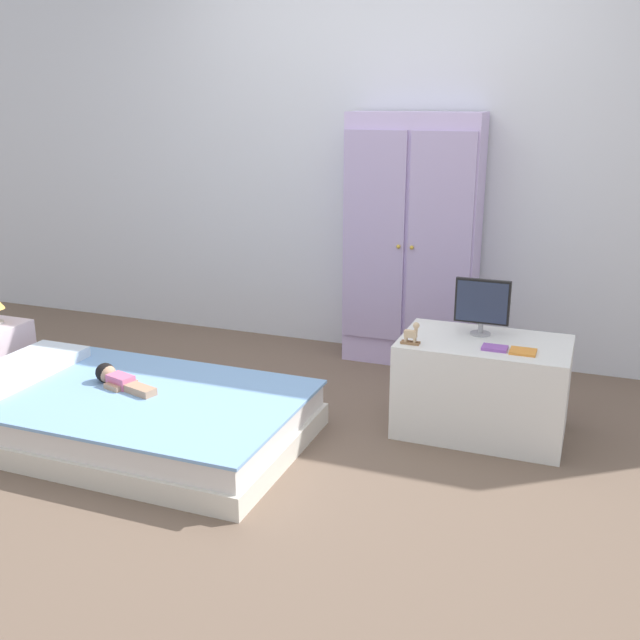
{
  "coord_description": "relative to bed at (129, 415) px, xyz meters",
  "views": [
    {
      "loc": [
        1.32,
        -2.88,
        1.59
      ],
      "look_at": [
        0.07,
        0.37,
        0.53
      ],
      "focal_mm": 41.18,
      "sensor_mm": 36.0,
      "label": 1
    }
  ],
  "objects": [
    {
      "name": "ground_plane",
      "position": [
        0.73,
        0.16,
        -0.13
      ],
      "size": [
        10.0,
        10.0,
        0.02
      ],
      "primitive_type": "cube",
      "color": "brown"
    },
    {
      "name": "rocking_horse_toy",
      "position": [
        1.27,
        0.5,
        0.41
      ],
      "size": [
        0.09,
        0.04,
        0.11
      ],
      "color": "#8E6642",
      "rests_on": "tv_stand"
    },
    {
      "name": "doll",
      "position": [
        -0.11,
        0.06,
        0.16
      ],
      "size": [
        0.39,
        0.18,
        0.1
      ],
      "color": "#D6668E",
      "rests_on": "bed"
    },
    {
      "name": "back_wall",
      "position": [
        0.73,
        1.74,
        1.23
      ],
      "size": [
        6.4,
        0.05,
        2.7
      ],
      "primitive_type": "cube",
      "color": "silver",
      "rests_on": "ground_plane"
    },
    {
      "name": "bed",
      "position": [
        0.0,
        0.0,
        0.0
      ],
      "size": [
        1.7,
        1.0,
        0.23
      ],
      "color": "silver",
      "rests_on": "ground_plane"
    },
    {
      "name": "tv_monitor",
      "position": [
        1.55,
        0.76,
        0.52
      ],
      "size": [
        0.26,
        0.1,
        0.28
      ],
      "color": "#99999E",
      "rests_on": "tv_stand"
    },
    {
      "name": "pillow",
      "position": [
        -0.65,
        -0.0,
        0.15
      ],
      "size": [
        0.32,
        0.72,
        0.06
      ],
      "primitive_type": "cube",
      "color": "silver",
      "rests_on": "bed"
    },
    {
      "name": "book_purple",
      "position": [
        1.65,
        0.57,
        0.37
      ],
      "size": [
        0.12,
        0.08,
        0.01
      ],
      "primitive_type": "cube",
      "color": "#8E51B2",
      "rests_on": "tv_stand"
    },
    {
      "name": "wardrobe",
      "position": [
        0.99,
        1.54,
        0.64
      ],
      "size": [
        0.79,
        0.32,
        1.51
      ],
      "color": "silver",
      "rests_on": "ground_plane"
    },
    {
      "name": "tv_stand",
      "position": [
        1.59,
        0.68,
        0.12
      ],
      "size": [
        0.8,
        0.5,
        0.47
      ],
      "primitive_type": "cube",
      "color": "silver",
      "rests_on": "ground_plane"
    },
    {
      "name": "book_orange",
      "position": [
        1.77,
        0.57,
        0.36
      ],
      "size": [
        0.12,
        0.1,
        0.01
      ],
      "primitive_type": "cube",
      "color": "orange",
      "rests_on": "tv_stand"
    }
  ]
}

